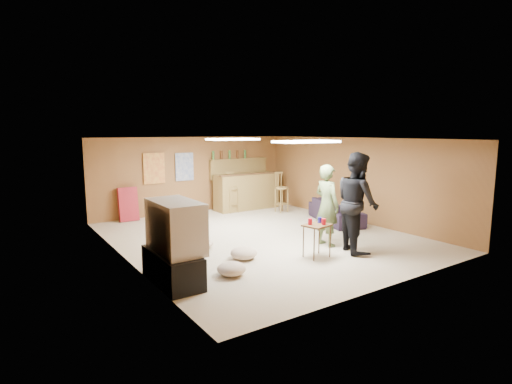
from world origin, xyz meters
TOP-DOWN VIEW (x-y plane):
  - ground at (0.00, 0.00)m, footprint 7.00×7.00m
  - ceiling at (0.00, 0.00)m, footprint 6.00×7.00m
  - wall_back at (0.00, 3.50)m, footprint 6.00×0.02m
  - wall_front at (0.00, -3.50)m, footprint 6.00×0.02m
  - wall_left at (-3.00, 0.00)m, footprint 0.02×7.00m
  - wall_right at (3.00, 0.00)m, footprint 0.02×7.00m
  - tv_stand at (-2.72, -1.50)m, footprint 0.55×1.30m
  - dvd_box at (-2.50, -1.50)m, footprint 0.35×0.50m
  - tv_body at (-2.65, -1.50)m, footprint 0.60×1.10m
  - tv_screen at (-2.34, -1.50)m, footprint 0.02×0.95m
  - bar_counter at (1.50, 2.95)m, footprint 2.00×0.60m
  - bar_lip at (1.50, 2.70)m, footprint 2.10×0.12m
  - bar_shelf at (1.50, 3.40)m, footprint 2.00×0.18m
  - bar_backing at (1.50, 3.42)m, footprint 2.00×0.14m
  - poster_left at (-1.20, 3.46)m, footprint 0.60×0.03m
  - poster_right at (-0.30, 3.46)m, footprint 0.55×0.03m
  - folding_chair_stack at (-2.00, 3.30)m, footprint 0.50×0.26m
  - ceiling_panel_front at (0.00, -1.50)m, footprint 1.20×0.60m
  - ceiling_panel_back at (0.00, 1.20)m, footprint 1.20×0.60m
  - person_olive at (0.75, -1.31)m, footprint 0.41×0.62m
  - person_black at (0.96, -1.94)m, footprint 1.07×1.18m
  - sofa at (2.49, 0.14)m, footprint 1.36×2.08m
  - tray_table at (0.04, -1.80)m, footprint 0.56×0.48m
  - cup_red_near at (-0.07, -1.73)m, footprint 0.10×0.10m
  - cup_red_far at (0.13, -1.88)m, footprint 0.09×0.09m
  - cup_blue at (0.17, -1.72)m, footprint 0.08×0.08m
  - bar_stool_left at (0.87, 2.75)m, footprint 0.47×0.47m
  - bar_stool_right at (2.09, 1.97)m, footprint 0.46×0.46m
  - cushion_near_tv at (-1.17, -1.12)m, footprint 0.53×0.53m
  - cushion_mid at (-1.49, -0.09)m, footprint 0.43×0.43m
  - cushion_far at (-1.79, -1.73)m, footprint 0.55×0.55m
  - bottle_row at (1.16, 3.38)m, footprint 1.20×0.08m

SIDE VIEW (x-z plane):
  - ground at x=0.00m, z-range 0.00..0.00m
  - cushion_mid at x=-1.49m, z-range 0.00..0.19m
  - cushion_far at x=-1.79m, z-range 0.00..0.22m
  - cushion_near_tv at x=-1.17m, z-range 0.00..0.22m
  - dvd_box at x=-2.50m, z-range 0.11..0.19m
  - tv_stand at x=-2.72m, z-range 0.00..0.50m
  - sofa at x=2.49m, z-range 0.00..0.57m
  - tray_table at x=0.04m, z-range 0.00..0.63m
  - folding_chair_stack at x=-2.00m, z-range -0.01..0.91m
  - bar_counter at x=1.50m, z-range 0.00..1.10m
  - bar_stool_right at x=2.09m, z-range 0.00..1.16m
  - bar_stool_left at x=0.87m, z-range 0.00..1.26m
  - cup_blue at x=0.17m, z-range 0.63..0.74m
  - cup_red_near at x=-0.07m, z-range 0.63..0.75m
  - cup_red_far at x=0.13m, z-range 0.63..0.75m
  - person_olive at x=0.75m, z-range 0.00..1.69m
  - tv_body at x=-2.65m, z-range 0.50..1.30m
  - tv_screen at x=-2.34m, z-range 0.57..1.23m
  - person_black at x=0.96m, z-range 0.00..1.97m
  - wall_back at x=0.00m, z-range 0.00..2.20m
  - wall_front at x=0.00m, z-range 0.00..2.20m
  - wall_left at x=-3.00m, z-range 0.00..2.20m
  - wall_right at x=3.00m, z-range 0.00..2.20m
  - bar_lip at x=1.50m, z-range 1.08..1.12m
  - bar_backing at x=1.50m, z-range 0.90..1.50m
  - poster_left at x=-1.20m, z-range 0.93..1.78m
  - poster_right at x=-0.30m, z-range 0.95..1.75m
  - bar_shelf at x=1.50m, z-range 1.48..1.52m
  - bottle_row at x=1.16m, z-range 1.52..1.78m
  - ceiling_panel_front at x=0.00m, z-range 2.15..2.19m
  - ceiling_panel_back at x=0.00m, z-range 2.15..2.19m
  - ceiling at x=0.00m, z-range 2.19..2.21m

